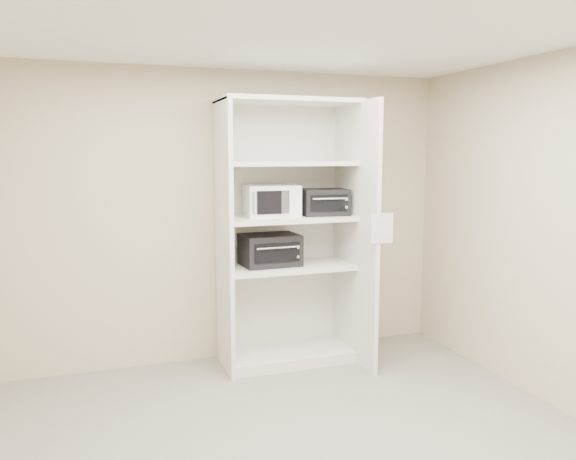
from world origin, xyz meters
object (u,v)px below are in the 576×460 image
object	(u,v)px
toaster_oven_upper	(324,202)
toaster_oven_lower	(270,250)
shelving_unit	(292,242)
microwave	(271,201)

from	to	relation	value
toaster_oven_upper	toaster_oven_lower	xyz separation A→B (m)	(-0.51, 0.05, -0.43)
shelving_unit	microwave	world-z (taller)	shelving_unit
shelving_unit	toaster_oven_lower	world-z (taller)	shelving_unit
toaster_oven_upper	shelving_unit	bearing A→B (deg)	-178.34
shelving_unit	microwave	size ratio (longest dim) A/B	5.10
microwave	toaster_oven_upper	world-z (taller)	microwave
toaster_oven_upper	toaster_oven_lower	size ratio (longest dim) A/B	0.82
toaster_oven_upper	microwave	bearing A→B (deg)	176.77
shelving_unit	toaster_oven_upper	world-z (taller)	shelving_unit
toaster_oven_upper	toaster_oven_lower	bearing A→B (deg)	179.29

